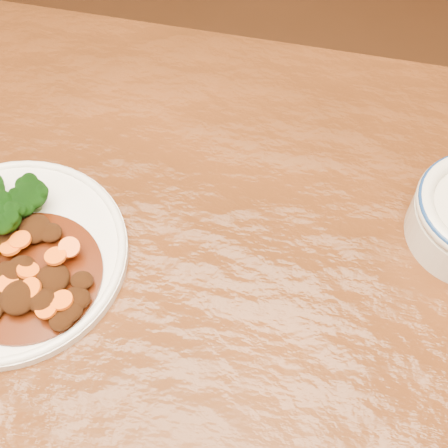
# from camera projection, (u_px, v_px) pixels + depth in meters

# --- Properties ---
(dining_table) EXTENTS (1.55, 0.98, 0.75)m
(dining_table) POSITION_uv_depth(u_px,v_px,m) (155.00, 365.00, 0.68)
(dining_table) COLOR #58290F
(dining_table) RESTS_ON ground
(dinner_plate) EXTENTS (0.25, 0.25, 0.02)m
(dinner_plate) POSITION_uv_depth(u_px,v_px,m) (9.00, 255.00, 0.65)
(dinner_plate) COLOR white
(dinner_plate) RESTS_ON dining_table
(mince_stew) EXTENTS (0.15, 0.15, 0.03)m
(mince_stew) POSITION_uv_depth(u_px,v_px,m) (28.00, 278.00, 0.63)
(mince_stew) COLOR #4B1C08
(mince_stew) RESTS_ON dinner_plate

